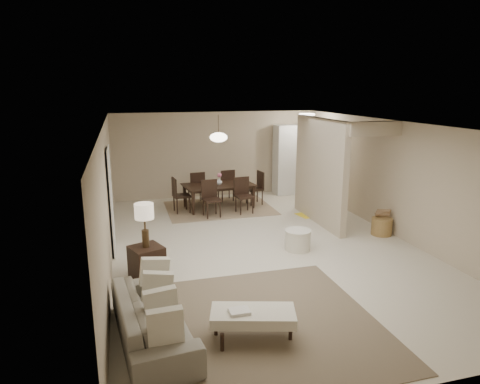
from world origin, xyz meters
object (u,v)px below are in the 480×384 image
object	(u,v)px
ottoman_bench	(253,316)
side_table	(147,262)
dining_table	(219,196)
wicker_basket	(382,226)
sofa	(152,319)
round_pouf	(298,240)
pantry_cabinet	(294,159)

from	to	relation	value
ottoman_bench	side_table	bearing A→B (deg)	134.19
dining_table	wicker_basket	bearing A→B (deg)	-52.35
sofa	side_table	xyz separation A→B (m)	(0.05, 1.95, -0.02)
ottoman_bench	side_table	xyz separation A→B (m)	(-1.20, 2.25, -0.03)
sofa	side_table	distance (m)	1.95
sofa	ottoman_bench	size ratio (longest dim) A/B	1.75
side_table	round_pouf	bearing A→B (deg)	9.49
ottoman_bench	side_table	world-z (taller)	side_table
wicker_basket	dining_table	bearing A→B (deg)	134.32
pantry_cabinet	side_table	distance (m)	6.94
sofa	dining_table	xyz separation A→B (m)	(2.21, 5.86, 0.03)
sofa	wicker_basket	xyz separation A→B (m)	(5.20, 2.80, -0.11)
round_pouf	ottoman_bench	bearing A→B (deg)	-123.12
pantry_cabinet	sofa	world-z (taller)	pantry_cabinet
sofa	wicker_basket	size ratio (longest dim) A/B	4.63
pantry_cabinet	side_table	bearing A→B (deg)	-133.55
sofa	dining_table	distance (m)	6.26
sofa	side_table	bearing A→B (deg)	-7.92
ottoman_bench	wicker_basket	xyz separation A→B (m)	(3.95, 3.10, -0.12)
pantry_cabinet	wicker_basket	bearing A→B (deg)	-84.49
pantry_cabinet	round_pouf	xyz separation A→B (m)	(-1.75, -4.49, -0.85)
side_table	dining_table	xyz separation A→B (m)	(2.16, 3.91, 0.05)
ottoman_bench	wicker_basket	size ratio (longest dim) A/B	2.65
ottoman_bench	round_pouf	size ratio (longest dim) A/B	2.25
sofa	round_pouf	bearing A→B (deg)	-57.64
wicker_basket	ottoman_bench	bearing A→B (deg)	-141.87
pantry_cabinet	dining_table	world-z (taller)	pantry_cabinet
sofa	wicker_basket	distance (m)	5.91
sofa	round_pouf	xyz separation A→B (m)	(3.05, 2.45, -0.10)
wicker_basket	dining_table	world-z (taller)	dining_table
wicker_basket	dining_table	distance (m)	4.28
pantry_cabinet	wicker_basket	world-z (taller)	pantry_cabinet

